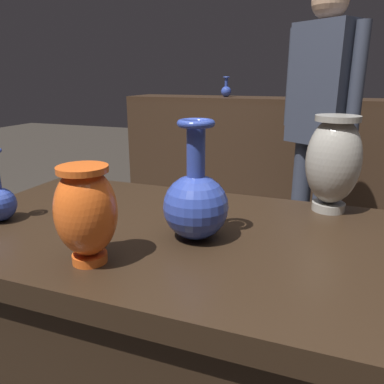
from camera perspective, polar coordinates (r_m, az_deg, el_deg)
display_plinth at (r=1.10m, az=-0.47°, el=-25.24°), size 1.20×0.64×0.80m
back_display_shelf at (r=3.04m, az=14.45°, el=4.18°), size 2.60×0.40×0.99m
vase_centerpiece at (r=0.82m, az=0.57°, el=-1.42°), size 0.14×0.14×0.26m
vase_tall_behind at (r=1.04m, az=20.52°, el=4.44°), size 0.14×0.14×0.25m
vase_left_accent at (r=0.73m, az=-15.68°, el=-2.83°), size 0.12×0.12×0.19m
shelf_vase_left at (r=3.06m, az=5.17°, el=15.02°), size 0.08×0.08×0.15m
shelf_vase_center at (r=2.92m, az=15.25°, el=16.00°), size 0.10×0.10×0.27m
visitor_center_back at (r=2.21m, az=18.61°, el=10.86°), size 0.40×0.33×1.60m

